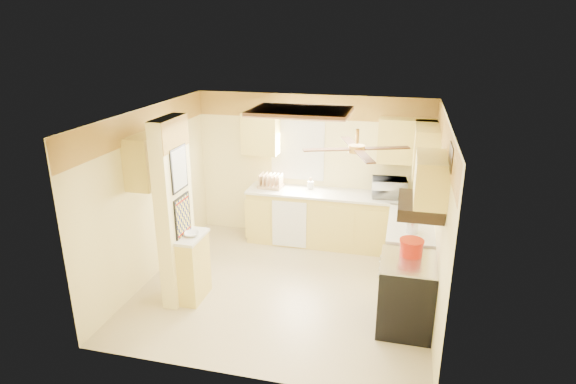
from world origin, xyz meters
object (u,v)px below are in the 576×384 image
(microwave, at_px, (389,188))
(stove, at_px, (406,294))
(bowl, at_px, (192,234))
(kettle, at_px, (412,225))
(dutch_oven, at_px, (411,247))

(microwave, bearing_deg, stove, 92.93)
(bowl, xyz_separation_m, kettle, (2.82, 0.80, 0.09))
(dutch_oven, bearing_deg, bowl, -176.42)
(stove, distance_m, bowl, 2.83)
(stove, height_order, kettle, kettle)
(bowl, relative_size, dutch_oven, 0.67)
(kettle, bearing_deg, stove, -91.95)
(stove, xyz_separation_m, dutch_oven, (0.02, 0.17, 0.55))
(stove, relative_size, dutch_oven, 3.09)
(microwave, xyz_separation_m, kettle, (0.37, -1.38, -0.04))
(microwave, height_order, dutch_oven, microwave)
(microwave, relative_size, bowl, 2.75)
(dutch_oven, distance_m, kettle, 0.63)
(stove, xyz_separation_m, microwave, (-0.34, 2.17, 0.63))
(stove, height_order, dutch_oven, dutch_oven)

